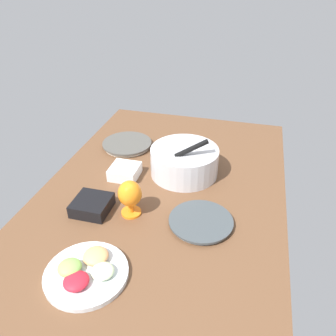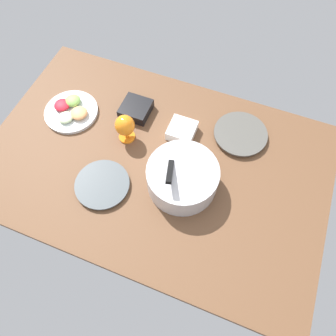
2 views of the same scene
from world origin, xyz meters
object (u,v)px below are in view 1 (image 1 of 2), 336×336
at_px(dinner_plate_left, 127,144).
at_px(square_bowl_white, 125,171).
at_px(fruit_platter, 86,271).
at_px(square_bowl_black, 92,204).
at_px(dinner_plate_right, 201,222).
at_px(hurricane_glass_orange, 130,195).
at_px(mixing_bowl, 184,161).

height_order(dinner_plate_left, square_bowl_white, square_bowl_white).
xyz_separation_m(dinner_plate_left, fruit_platter, (0.84, 0.18, 0.01)).
distance_m(fruit_platter, square_bowl_white, 0.57).
height_order(dinner_plate_left, square_bowl_black, square_bowl_black).
distance_m(dinner_plate_right, hurricane_glass_orange, 0.29).
bearing_deg(square_bowl_black, mixing_bowl, 140.35).
height_order(dinner_plate_right, fruit_platter, fruit_platter).
xyz_separation_m(dinner_plate_left, dinner_plate_right, (0.50, 0.49, -0.00)).
relative_size(mixing_bowl, square_bowl_black, 2.20).
relative_size(dinner_plate_left, mixing_bowl, 0.84).
relative_size(mixing_bowl, fruit_platter, 1.16).
xyz_separation_m(fruit_platter, hurricane_glass_orange, (-0.33, 0.03, 0.07)).
distance_m(dinner_plate_left, hurricane_glass_orange, 0.56).
xyz_separation_m(fruit_platter, square_bowl_white, (-0.57, -0.09, 0.01)).
bearing_deg(square_bowl_black, hurricane_glass_orange, 97.74).
xyz_separation_m(dinner_plate_left, hurricane_glass_orange, (0.51, 0.21, 0.08)).
bearing_deg(dinner_plate_left, square_bowl_black, 5.62).
bearing_deg(hurricane_glass_orange, mixing_bowl, 157.43).
bearing_deg(square_bowl_white, hurricane_glass_orange, 26.08).
height_order(dinner_plate_left, dinner_plate_right, dinner_plate_left).
relative_size(fruit_platter, square_bowl_black, 1.90).
xyz_separation_m(fruit_platter, square_bowl_black, (-0.30, -0.12, 0.01)).
xyz_separation_m(mixing_bowl, fruit_platter, (0.66, -0.17, -0.05)).
bearing_deg(mixing_bowl, square_bowl_white, -69.71).
bearing_deg(dinner_plate_left, fruit_platter, 11.88).
height_order(dinner_plate_right, square_bowl_black, square_bowl_black).
relative_size(hurricane_glass_orange, square_bowl_white, 1.18).
bearing_deg(dinner_plate_right, square_bowl_white, -120.49).
height_order(fruit_platter, square_bowl_white, fruit_platter).
relative_size(dinner_plate_right, square_bowl_white, 1.94).
relative_size(dinner_plate_left, square_bowl_white, 2.05).
height_order(mixing_bowl, square_bowl_black, mixing_bowl).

